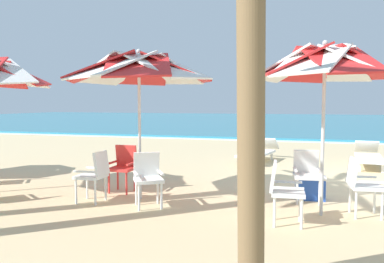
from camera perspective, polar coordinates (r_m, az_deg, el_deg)
name	(u,v)px	position (r m, az deg, el deg)	size (l,w,h in m)	color
ground_plane	(362,186)	(8.53, 23.75, -7.39)	(80.00, 80.00, 0.00)	beige
sea	(319,121)	(35.43, 18.11, 1.48)	(80.00, 36.00, 0.10)	teal
surf_foam	(333,142)	(17.20, 19.98, -1.51)	(80.00, 0.70, 0.01)	white
beach_umbrella_0	(325,65)	(5.99, 18.92, 9.26)	(2.12, 2.12, 2.57)	silver
plastic_chair_0	(361,183)	(6.26, 23.62, -6.92)	(0.52, 0.49, 0.87)	white
plastic_chair_1	(283,188)	(5.51, 13.20, -8.15)	(0.50, 0.47, 0.87)	white
plastic_chair_2	(307,172)	(6.86, 16.53, -5.77)	(0.49, 0.52, 0.87)	white
beach_umbrella_1	(139,69)	(6.72, -7.81, 9.08)	(2.59, 2.59, 2.58)	silver
plastic_chair_3	(148,176)	(6.32, -6.51, -6.47)	(0.61, 0.62, 0.87)	white
plastic_chair_4	(123,165)	(7.42, -10.04, -4.90)	(0.44, 0.47, 0.87)	red
plastic_chair_5	(94,173)	(6.71, -14.14, -5.94)	(0.48, 0.45, 0.87)	white
sun_lounger_1	(369,156)	(11.11, 24.52, -3.28)	(0.78, 2.19, 0.62)	white
sun_lounger_2	(259,152)	(11.16, 9.75, -2.92)	(1.03, 2.23, 0.62)	white
cooler_box	(311,188)	(7.09, 17.07, -7.88)	(0.50, 0.34, 0.40)	blue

